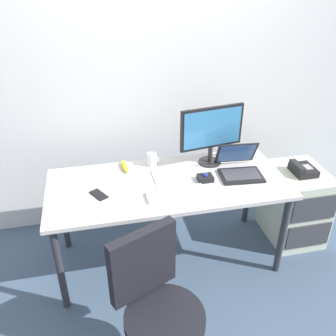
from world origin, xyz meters
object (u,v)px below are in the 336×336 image
at_px(desk_phone, 303,169).
at_px(paper_notepad, 163,176).
at_px(coffee_mug, 153,159).
at_px(banana, 125,166).
at_px(cell_phone, 99,195).
at_px(keyboard, 176,193).
at_px(laptop, 239,167).
at_px(trackball_mouse, 205,178).
at_px(file_cabinet, 295,204).
at_px(office_chair, 158,317).
at_px(monitor_main, 212,131).

distance_m(desk_phone, paper_notepad, 1.14).
relative_size(coffee_mug, banana, 0.57).
bearing_deg(cell_phone, paper_notepad, -13.09).
distance_m(keyboard, laptop, 0.57).
xyz_separation_m(laptop, cell_phone, (-1.06, -0.08, -0.05)).
bearing_deg(banana, trackball_mouse, -28.68).
height_order(file_cabinet, coffee_mug, coffee_mug).
xyz_separation_m(trackball_mouse, paper_notepad, (-0.29, 0.12, -0.02)).
distance_m(desk_phone, office_chair, 1.67).
height_order(file_cabinet, banana, banana).
bearing_deg(monitor_main, paper_notepad, -162.05).
bearing_deg(keyboard, cell_phone, 167.92).
bearing_deg(trackball_mouse, paper_notepad, 158.42).
height_order(monitor_main, trackball_mouse, monitor_main).
height_order(keyboard, banana, banana).
height_order(laptop, cell_phone, laptop).
xyz_separation_m(file_cabinet, banana, (-1.41, 0.21, 0.43)).
xyz_separation_m(coffee_mug, banana, (-0.22, -0.00, -0.03)).
xyz_separation_m(desk_phone, monitor_main, (-0.73, 0.17, 0.33)).
xyz_separation_m(office_chair, monitor_main, (0.64, 1.09, 0.59)).
relative_size(laptop, trackball_mouse, 3.18).
xyz_separation_m(keyboard, laptop, (0.54, 0.19, 0.04)).
height_order(file_cabinet, keyboard, keyboard).
distance_m(file_cabinet, coffee_mug, 1.29).
distance_m(paper_notepad, banana, 0.33).
relative_size(keyboard, banana, 2.18).
bearing_deg(file_cabinet, cell_phone, -175.79).
distance_m(trackball_mouse, coffee_mug, 0.46).
distance_m(desk_phone, coffee_mug, 1.21).
height_order(office_chair, keyboard, office_chair).
bearing_deg(cell_phone, office_chair, -102.47).
xyz_separation_m(file_cabinet, office_chair, (-1.37, -0.94, 0.10)).
relative_size(laptop, paper_notepad, 1.68).
bearing_deg(office_chair, desk_phone, 33.98).
bearing_deg(monitor_main, cell_phone, -162.75).
xyz_separation_m(office_chair, laptop, (0.80, 0.89, 0.36)).
bearing_deg(keyboard, paper_notepad, 98.38).
relative_size(trackball_mouse, banana, 0.58).
height_order(laptop, coffee_mug, laptop).
bearing_deg(paper_notepad, coffee_mug, 103.06).
bearing_deg(paper_notepad, cell_phone, -163.35).
xyz_separation_m(keyboard, coffee_mug, (-0.08, 0.45, 0.04)).
bearing_deg(laptop, paper_notepad, 173.43).
height_order(laptop, trackball_mouse, laptop).
distance_m(monitor_main, keyboard, 0.60).
relative_size(coffee_mug, paper_notepad, 0.52).
xyz_separation_m(coffee_mug, cell_phone, (-0.44, -0.34, -0.05)).
distance_m(file_cabinet, monitor_main, 1.02).
bearing_deg(banana, desk_phone, -9.34).
height_order(keyboard, paper_notepad, keyboard).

